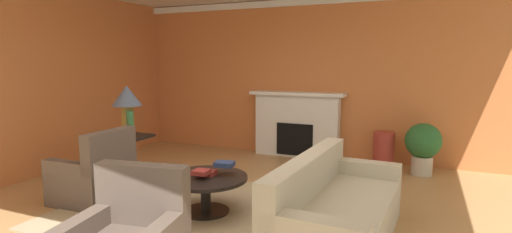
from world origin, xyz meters
The scene contains 17 objects.
ground_plane centered at (0.00, 0.00, 0.00)m, with size 8.72×8.72×0.00m, color tan.
wall_fireplace centered at (0.00, 3.09, 1.48)m, with size 7.31×0.12×2.97m, color #CC723D.
wall_window centered at (-3.41, 0.30, 1.48)m, with size 0.12×6.67×2.97m, color #CC723D.
crown_moulding centered at (0.00, 3.01, 2.89)m, with size 7.31×0.08×0.12m, color white.
area_rug centered at (-0.18, -0.26, 0.01)m, with size 3.41×2.53×0.01m, color tan.
fireplace centered at (-0.04, 2.88, 0.58)m, with size 1.80×0.35×1.23m.
sofa centered at (1.41, -0.40, 0.30)m, with size 1.01×2.14×0.85m.
armchair_near_window centered at (-1.69, -0.49, 0.31)m, with size 0.82×0.82×0.95m.
coffee_table centered at (-0.18, -0.26, 0.34)m, with size 1.00×1.00×0.45m.
side_table centered at (-1.88, 0.38, 0.40)m, with size 0.56×0.56×0.70m.
table_lamp centered at (-1.88, 0.38, 1.22)m, with size 0.44×0.44×0.75m.
vase_tall_corner centered at (1.57, 2.58, 0.32)m, with size 0.35×0.35×0.64m, color #9E3328.
vase_on_side_table centered at (-1.73, 0.26, 0.89)m, with size 0.10×0.10×0.39m, color #33703D.
book_red_cover centered at (-0.20, -0.21, 0.48)m, with size 0.23×0.18×0.05m, color maroon.
book_art_folio centered at (-0.17, -0.36, 0.53)m, with size 0.18×0.18×0.05m, color maroon.
book_small_novel centered at (0.00, -0.11, 0.58)m, with size 0.22×0.17×0.06m, color navy.
potted_plant centered at (2.17, 2.51, 0.49)m, with size 0.56×0.56×0.83m.
Camera 1 is at (2.16, -4.13, 1.79)m, focal length 27.38 mm.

